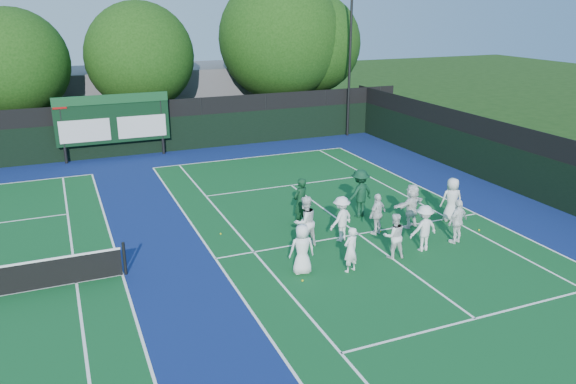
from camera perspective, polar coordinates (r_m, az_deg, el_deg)
name	(u,v)px	position (r m, az deg, el deg)	size (l,w,h in m)	color
ground	(372,244)	(20.27, 8.56, -5.29)	(120.00, 120.00, 0.00)	#18360E
court_apron	(200,261)	(19.00, -8.90, -6.99)	(34.00, 32.00, 0.01)	navy
near_court	(358,234)	(21.05, 7.16, -4.26)	(11.05, 23.85, 0.01)	#104F22
back_fence	(132,131)	(32.67, -15.55, 5.95)	(34.00, 0.08, 3.00)	black
divider_fence_right	(546,173)	(26.10, 24.74, 1.81)	(0.08, 32.00, 3.00)	black
scoreboard	(113,119)	(32.00, -17.38, 7.05)	(6.00, 0.21, 3.55)	black
clubhouse	(173,95)	(40.96, -11.60, 9.62)	(18.00, 6.00, 4.00)	slate
light_pole_right	(351,35)	(35.95, 6.39, 15.57)	(1.20, 0.30, 10.12)	black
tree_b	(16,66)	(35.50, -25.89, 11.40)	(6.12, 6.12, 8.02)	black
tree_c	(142,59)	(35.84, -14.58, 12.95)	(6.46, 6.46, 8.36)	black
tree_d	(282,41)	(38.20, -0.57, 15.05)	(8.11, 8.11, 10.03)	black
tree_e	(312,46)	(39.10, 2.47, 14.59)	(6.67, 6.67, 8.92)	black
tennis_ball_0	(302,281)	(17.50, 1.48, -8.98)	(0.07, 0.07, 0.07)	yellow
tennis_ball_1	(407,227)	(21.99, 12.04, -3.45)	(0.07, 0.07, 0.07)	yellow
tennis_ball_2	(479,230)	(22.38, 18.84, -3.67)	(0.07, 0.07, 0.07)	yellow
tennis_ball_3	(221,234)	(21.00, -6.85, -4.23)	(0.07, 0.07, 0.07)	yellow
tennis_ball_5	(380,231)	(21.34, 9.36, -3.98)	(0.07, 0.07, 0.07)	yellow
player_front_0	(302,249)	(17.68, 1.44, -5.83)	(0.81, 0.53, 1.65)	white
player_front_1	(351,250)	(17.92, 6.38, -5.85)	(0.55, 0.36, 1.51)	white
player_front_2	(394,236)	(19.08, 10.72, -4.39)	(0.77, 0.60, 1.58)	white
player_front_3	(424,228)	(19.83, 13.63, -3.59)	(1.06, 0.61, 1.65)	white
player_front_4	(458,221)	(20.77, 16.84, -2.87)	(0.96, 0.40, 1.63)	white
player_back_0	(305,222)	(19.55, 1.74, -3.04)	(0.90, 0.70, 1.86)	white
player_back_1	(341,219)	(20.16, 5.42, -2.73)	(1.08, 0.62, 1.67)	white
player_back_2	(377,214)	(20.91, 9.07, -2.22)	(0.92, 0.38, 1.58)	white
player_back_3	(411,206)	(21.78, 12.43, -1.38)	(1.59, 0.51, 1.71)	white
player_back_4	(452,200)	(22.79, 16.29, -0.75)	(0.86, 0.56, 1.75)	white
coach_left	(301,202)	(21.30, 1.28, -1.07)	(0.71, 0.46, 1.93)	#0D321A
coach_right	(360,193)	(22.46, 7.31, -0.14)	(1.26, 0.72, 1.95)	#0F3821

